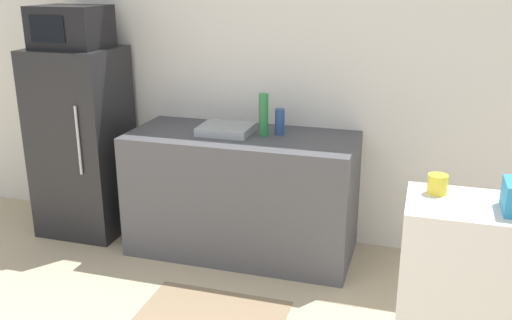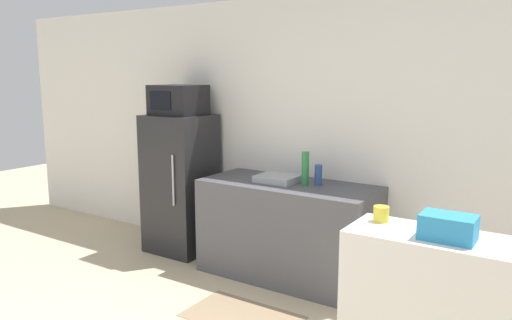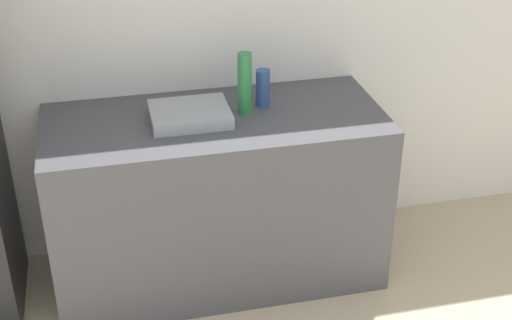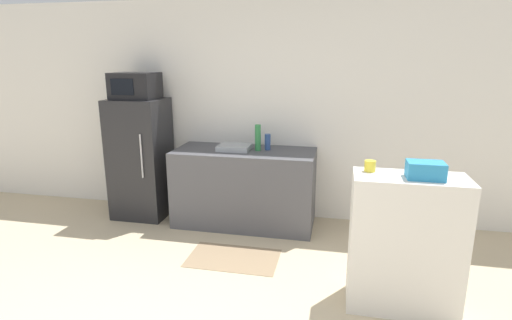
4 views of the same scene
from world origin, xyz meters
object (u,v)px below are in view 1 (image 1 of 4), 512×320
jar (437,184)px  bottle_tall (264,115)px  bottle_short (280,122)px  refrigerator (82,142)px  microwave (71,27)px

jar → bottle_tall: bearing=131.3°
bottle_tall → jar: bearing=-48.7°
bottle_short → jar: 1.73m
bottle_tall → jar: 1.74m
bottle_tall → jar: (1.15, -1.31, 0.08)m
refrigerator → bottle_short: size_ratio=7.90×
refrigerator → bottle_short: refrigerator is taller
refrigerator → microwave: (-0.00, -0.00, 0.88)m
bottle_tall → bottle_short: (0.10, 0.06, -0.06)m
refrigerator → bottle_short: (1.57, 0.07, 0.26)m
bottle_short → jar: (1.05, -1.37, 0.13)m
microwave → bottle_short: size_ratio=2.74×
jar → bottle_short: bearing=127.4°
bottle_tall → bottle_short: bearing=29.9°
microwave → jar: 2.96m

